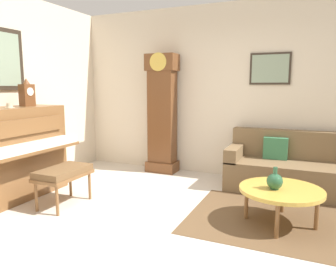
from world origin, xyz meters
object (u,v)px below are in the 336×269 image
object	(u,v)px
piano	(11,153)
piano_bench	(63,174)
coffee_table	(281,191)
mantel_clock	(27,94)
grandfather_clock	(162,117)
teacup	(10,106)
couch	(296,169)
green_jug	(275,181)

from	to	relation	value
piano	piano_bench	size ratio (longest dim) A/B	2.06
coffee_table	mantel_clock	world-z (taller)	mantel_clock
grandfather_clock	teacup	bearing A→B (deg)	-119.80
piano	couch	world-z (taller)	piano
coffee_table	teacup	world-z (taller)	teacup
teacup	green_jug	xyz separation A→B (m)	(3.20, 0.54, -0.75)
grandfather_clock	couch	distance (m)	2.29
coffee_table	mantel_clock	size ratio (longest dim) A/B	2.32
piano	teacup	world-z (taller)	teacup
piano	grandfather_clock	distance (m)	2.41
piano_bench	coffee_table	bearing A→B (deg)	10.97
piano_bench	couch	world-z (taller)	couch
piano_bench	green_jug	xyz separation A→B (m)	(2.47, 0.43, 0.08)
piano_bench	green_jug	world-z (taller)	green_jug
piano_bench	teacup	xyz separation A→B (m)	(-0.73, -0.10, 0.83)
coffee_table	green_jug	xyz separation A→B (m)	(-0.06, -0.06, 0.12)
grandfather_clock	coffee_table	bearing A→B (deg)	-35.32
teacup	green_jug	size ratio (longest dim) A/B	0.48
mantel_clock	couch	bearing A→B (deg)	23.82
mantel_clock	green_jug	size ratio (longest dim) A/B	1.58
green_jug	couch	bearing A→B (deg)	82.67
coffee_table	grandfather_clock	bearing A→B (deg)	144.68
couch	green_jug	bearing A→B (deg)	-97.33
piano_bench	coffee_table	xyz separation A→B (m)	(2.53, 0.49, -0.03)
piano	couch	distance (m)	3.91
piano	grandfather_clock	xyz separation A→B (m)	(1.25, 2.03, 0.35)
piano_bench	grandfather_clock	xyz separation A→B (m)	(0.45, 1.96, 0.56)
piano_bench	green_jug	size ratio (longest dim) A/B	2.92
piano	couch	bearing A→B (deg)	28.07
grandfather_clock	couch	bearing A→B (deg)	-5.13
couch	piano_bench	bearing A→B (deg)	-146.19
piano_bench	grandfather_clock	size ratio (longest dim) A/B	0.34
couch	piano	bearing A→B (deg)	-151.93
couch	teacup	bearing A→B (deg)	-150.98
couch	coffee_table	xyz separation A→B (m)	(-0.11, -1.28, 0.06)
piano	coffee_table	xyz separation A→B (m)	(3.33, 0.56, -0.24)
coffee_table	piano	bearing A→B (deg)	-170.50
piano	coffee_table	size ratio (longest dim) A/B	1.64
couch	mantel_clock	bearing A→B (deg)	-156.18
coffee_table	green_jug	distance (m)	0.14
grandfather_clock	teacup	distance (m)	2.40
coffee_table	teacup	distance (m)	3.42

